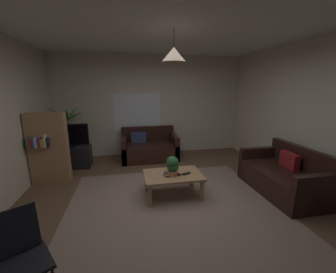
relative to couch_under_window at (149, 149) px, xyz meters
The scene contains 21 objects.
floor 2.25m from the couch_under_window, 86.79° to the right, with size 5.14×5.46×0.02m, color brown.
rug 2.45m from the couch_under_window, 87.05° to the right, with size 3.34×3.00×0.01m, color gray.
wall_back 1.22m from the couch_under_window, 76.66° to the left, with size 5.26×0.06×2.73m, color beige.
wall_right 3.69m from the couch_under_window, 39.31° to the right, with size 0.06×5.46×2.73m, color beige.
ceiling 3.33m from the couch_under_window, 86.79° to the right, with size 5.14×5.46×0.02m, color white.
window_pane 1.08m from the couch_under_window, 117.78° to the left, with size 1.28×0.01×1.03m, color white.
couch_under_window is the anchor object (origin of this frame).
couch_right_side 3.19m from the couch_under_window, 46.42° to the right, with size 0.87×1.53×0.82m.
coffee_table 2.07m from the couch_under_window, 84.72° to the right, with size 0.99×0.66×0.41m.
book_on_table_0 2.12m from the couch_under_window, 87.42° to the right, with size 0.14×0.10×0.03m, color #2D4C8C.
book_on_table_1 2.13m from the couch_under_window, 87.25° to the right, with size 0.14×0.12×0.02m, color gold.
book_on_table_2 2.12m from the couch_under_window, 87.51° to the right, with size 0.12×0.08×0.03m, color #72387F.
remote_on_table_0 2.15m from the couch_under_window, 79.01° to the right, with size 0.05×0.16×0.02m, color black.
remote_on_table_1 2.11m from the couch_under_window, 83.27° to the right, with size 0.05×0.16×0.02m, color black.
potted_plant_on_table 2.11m from the couch_under_window, 85.27° to the right, with size 0.22×0.22×0.33m.
tv_stand 1.91m from the couch_under_window, behind, with size 0.90×0.44×0.50m, color black.
tv 1.98m from the couch_under_window, behind, with size 0.89×0.16×0.55m.
potted_palm_corner 2.08m from the couch_under_window, behind, with size 0.92×0.93×1.44m.
bookshelf_corner 2.37m from the couch_under_window, 153.42° to the right, with size 0.70×0.31×1.40m.
folding_chair 3.95m from the couch_under_window, 112.10° to the right, with size 0.55×0.56×0.87m.
pendant_lamp 2.93m from the couch_under_window, 84.72° to the right, with size 0.37×0.37×0.48m.
Camera 1 is at (-0.68, -3.10, 1.87)m, focal length 22.30 mm.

